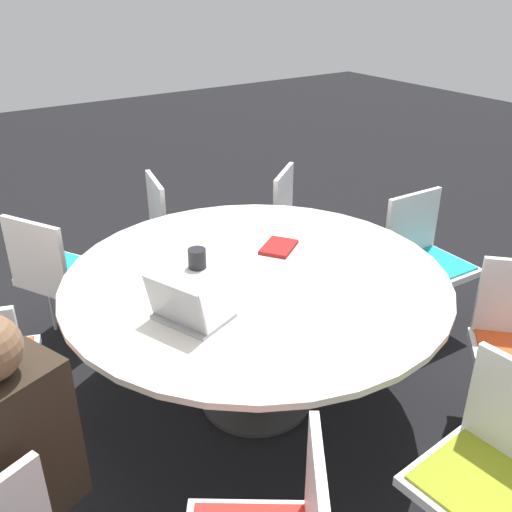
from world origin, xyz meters
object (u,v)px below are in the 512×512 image
chair_4 (425,253)px  person_0 (11,453)px  chair_6 (177,226)px  laptop (186,311)px  chair_7 (57,269)px  spiral_notebook (279,247)px  chair_5 (301,221)px  coffee_cup (197,258)px  chair_2 (497,465)px

chair_4 → person_0: person_0 is taller
chair_6 → laptop: bearing=-12.9°
chair_7 → laptop: size_ratio=2.40×
spiral_notebook → chair_5: bearing=-45.7°
chair_4 → coffee_cup: 1.50m
chair_5 → chair_7: 1.62m
chair_5 → chair_6: size_ratio=1.00×
spiral_notebook → person_0: bearing=112.7°
chair_6 → spiral_notebook: 1.11m
chair_4 → chair_6: size_ratio=1.00×
chair_2 → laptop: laptop is taller
spiral_notebook → chair_4: bearing=-98.2°
chair_5 → person_0: 2.54m
chair_7 → coffee_cup: (-0.85, -0.47, 0.29)m
chair_2 → chair_4: same height
chair_6 → laptop: (-1.42, 0.67, 0.30)m
chair_4 → person_0: bearing=12.9°
chair_4 → coffee_cup: (0.20, 1.45, 0.29)m
person_0 → laptop: bearing=-1.1°
person_0 → laptop: 0.82m
chair_6 → spiral_notebook: bearing=15.3°
laptop → spiral_notebook: size_ratio=1.38×
chair_7 → coffee_cup: size_ratio=8.76×
chair_2 → coffee_cup: size_ratio=8.76×
laptop → chair_5: bearing=-75.2°
chair_6 → person_0: 2.24m
chair_2 → chair_6: 2.49m
chair_2 → chair_6: size_ratio=1.00×
laptop → spiral_notebook: 0.80m
person_0 → chair_7: bearing=48.4°
chair_4 → chair_6: (1.22, 1.06, 0.00)m
spiral_notebook → coffee_cup: (0.06, 0.45, 0.04)m
chair_4 → laptop: bearing=8.7°
chair_2 → person_0: size_ratio=0.71×
chair_5 → chair_7: bearing=-46.9°
chair_5 → spiral_notebook: 0.99m
chair_2 → laptop: 1.28m
chair_2 → person_0: bearing=56.1°
chair_6 → coffee_cup: bearing=-8.9°
chair_6 → chair_4: bearing=53.2°
chair_5 → person_0: bearing=-7.8°
chair_4 → chair_5: same height
chair_2 → chair_7: same height
person_0 → spiral_notebook: bearing=1.8°
chair_4 → chair_5: size_ratio=1.00×
chair_5 → spiral_notebook: chair_5 is taller
chair_5 → laptop: (-1.02, 1.41, 0.30)m
chair_7 → chair_4: bearing=32.8°
chair_5 → person_0: person_0 is taller
chair_4 → chair_7: bearing=-26.6°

